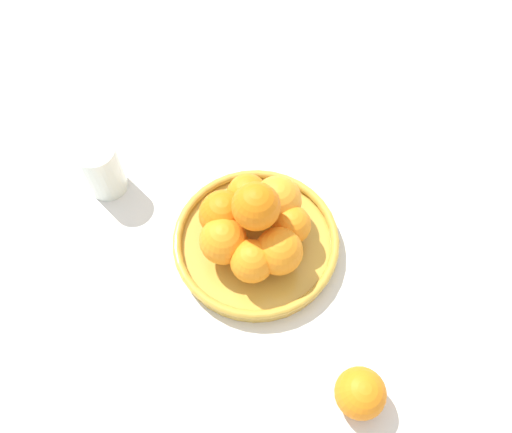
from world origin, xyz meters
name	(u,v)px	position (x,y,z in m)	size (l,w,h in m)	color
ground_plane	(256,246)	(0.00, 0.00, 0.00)	(4.00, 4.00, 0.00)	silver
fruit_bowl	(256,241)	(0.00, 0.00, 0.02)	(0.29, 0.29, 0.04)	gold
orange_pile	(255,221)	(0.00, 0.00, 0.09)	(0.19, 0.19, 0.14)	orange
stray_orange	(360,393)	(-0.29, -0.05, 0.04)	(0.07, 0.07, 0.07)	orange
drinking_glass	(102,169)	(0.22, 0.21, 0.05)	(0.07, 0.07, 0.11)	silver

